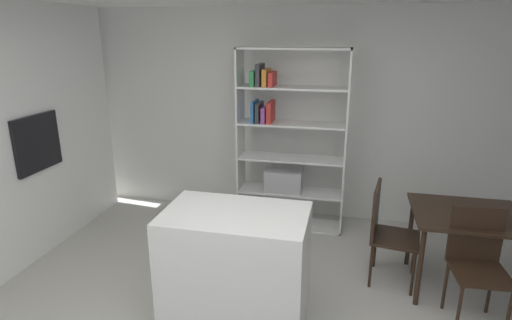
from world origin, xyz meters
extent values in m
cube|color=silver|center=(0.00, 2.68, 1.30)|extent=(6.36, 0.06, 2.60)
cube|color=black|center=(-2.45, 1.07, 1.22)|extent=(0.04, 0.61, 0.58)
cylinder|color=#B7BABC|center=(-2.49, 1.07, 1.45)|extent=(0.02, 0.49, 0.02)
cube|color=white|center=(-0.19, 0.46, 0.47)|extent=(1.15, 0.73, 0.94)
cube|color=white|center=(-0.63, 2.27, 1.07)|extent=(0.02, 0.36, 2.14)
cube|color=white|center=(0.62, 2.27, 1.07)|extent=(0.02, 0.36, 2.14)
cube|color=white|center=(-0.01, 2.27, 2.13)|extent=(1.27, 0.36, 0.02)
cube|color=white|center=(-0.01, 2.27, 0.01)|extent=(1.27, 0.36, 0.02)
cube|color=white|center=(-0.01, 2.27, 0.44)|extent=(1.22, 0.36, 0.02)
cube|color=white|center=(-0.01, 2.27, 0.86)|extent=(1.22, 0.36, 0.02)
cube|color=white|center=(-0.01, 2.27, 1.28)|extent=(1.22, 0.36, 0.02)
cube|color=white|center=(-0.01, 2.27, 1.70)|extent=(1.22, 0.36, 0.02)
cube|color=#2D6BAD|center=(-0.45, 2.27, 1.41)|extent=(0.03, 0.30, 0.24)
cube|color=#38383D|center=(-0.39, 2.27, 1.40)|extent=(0.04, 0.30, 0.22)
cube|color=#8E4793|center=(-0.33, 2.27, 1.38)|extent=(0.05, 0.30, 0.18)
cube|color=red|center=(-0.26, 2.27, 1.41)|extent=(0.05, 0.30, 0.24)
cube|color=#338E4C|center=(-0.46, 2.27, 1.79)|extent=(0.05, 0.30, 0.17)
cube|color=#38383D|center=(-0.39, 2.27, 1.83)|extent=(0.05, 0.30, 0.25)
cube|color=orange|center=(-0.31, 2.27, 1.81)|extent=(0.05, 0.30, 0.19)
cube|color=red|center=(-0.24, 2.27, 1.79)|extent=(0.05, 0.30, 0.16)
cube|color=#B7BABC|center=(-0.09, 2.27, 0.58)|extent=(0.44, 0.32, 0.26)
cube|color=black|center=(1.72, 1.27, 0.75)|extent=(0.94, 0.80, 0.03)
cylinder|color=black|center=(1.31, 0.93, 0.37)|extent=(0.04, 0.04, 0.74)
cylinder|color=black|center=(1.31, 1.61, 0.37)|extent=(0.04, 0.04, 0.74)
cylinder|color=black|center=(2.14, 1.61, 0.37)|extent=(0.04, 0.04, 0.74)
cube|color=black|center=(1.72, 0.75, 0.48)|extent=(0.45, 0.45, 0.03)
cube|color=black|center=(1.71, 0.95, 0.73)|extent=(0.42, 0.06, 0.47)
cylinder|color=black|center=(1.56, 0.56, 0.23)|extent=(0.03, 0.03, 0.47)
cylinder|color=black|center=(1.92, 0.58, 0.23)|extent=(0.03, 0.03, 0.47)
cylinder|color=black|center=(1.53, 0.92, 0.23)|extent=(0.03, 0.03, 0.47)
cylinder|color=black|center=(1.89, 0.95, 0.23)|extent=(0.03, 0.03, 0.47)
cube|color=black|center=(1.13, 1.27, 0.45)|extent=(0.49, 0.50, 0.03)
cube|color=black|center=(0.94, 1.30, 0.71)|extent=(0.09, 0.44, 0.49)
cylinder|color=black|center=(1.29, 1.06, 0.22)|extent=(0.03, 0.03, 0.44)
cylinder|color=black|center=(1.34, 1.44, 0.22)|extent=(0.03, 0.03, 0.44)
cylinder|color=black|center=(0.92, 1.11, 0.22)|extent=(0.03, 0.03, 0.44)
cylinder|color=black|center=(0.98, 1.49, 0.22)|extent=(0.03, 0.03, 0.44)
camera|label=1|loc=(0.64, -2.45, 2.31)|focal=29.26mm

